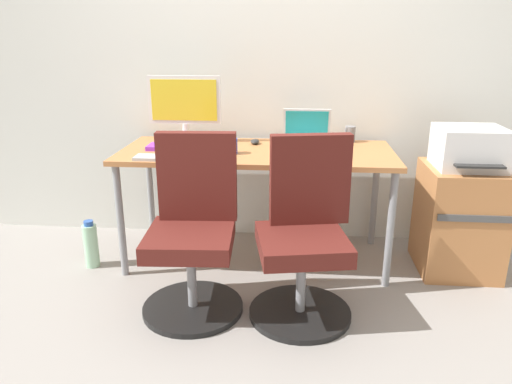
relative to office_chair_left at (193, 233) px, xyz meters
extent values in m
plane|color=gray|center=(0.28, 0.60, -0.42)|extent=(5.28, 5.28, 0.00)
cube|color=silver|center=(0.28, 1.04, 0.88)|extent=(4.40, 0.04, 2.60)
cube|color=#B77542|center=(0.28, 0.60, 0.30)|extent=(1.69, 0.71, 0.03)
cylinder|color=gray|center=(-0.51, 0.30, -0.07)|extent=(0.04, 0.04, 0.71)
cylinder|color=gray|center=(1.08, 0.30, -0.07)|extent=(0.04, 0.04, 0.71)
cylinder|color=gray|center=(-0.51, 0.91, -0.07)|extent=(0.04, 0.04, 0.71)
cylinder|color=gray|center=(1.08, 0.91, -0.07)|extent=(0.04, 0.04, 0.71)
cylinder|color=black|center=(0.00, -0.06, -0.41)|extent=(0.54, 0.54, 0.03)
cylinder|color=gray|center=(0.00, -0.06, -0.22)|extent=(0.05, 0.05, 0.34)
cube|color=#591E19|center=(0.00, -0.06, -0.01)|extent=(0.47, 0.47, 0.09)
cube|color=#591E19|center=(0.01, 0.12, 0.28)|extent=(0.42, 0.10, 0.48)
cylinder|color=black|center=(0.57, -0.06, -0.41)|extent=(0.54, 0.54, 0.03)
cylinder|color=gray|center=(0.57, -0.06, -0.22)|extent=(0.05, 0.05, 0.34)
cube|color=#591E19|center=(0.57, -0.06, -0.01)|extent=(0.51, 0.51, 0.09)
cube|color=#591E19|center=(0.61, 0.12, 0.28)|extent=(0.43, 0.15, 0.48)
cube|color=#B77542|center=(1.55, 0.57, -0.09)|extent=(0.46, 0.48, 0.67)
cube|color=#4C4C4C|center=(1.55, 0.32, 0.01)|extent=(0.41, 0.01, 0.04)
cube|color=silver|center=(1.55, 0.57, 0.36)|extent=(0.38, 0.34, 0.24)
cube|color=#262626|center=(1.55, 0.37, 0.30)|extent=(0.27, 0.06, 0.01)
cylinder|color=#A5D8B2|center=(-0.76, 0.40, -0.28)|extent=(0.09, 0.09, 0.28)
cylinder|color=#2D59B2|center=(-0.76, 0.40, -0.13)|extent=(0.06, 0.06, 0.03)
cylinder|color=silver|center=(-0.21, 0.82, 0.32)|extent=(0.18, 0.18, 0.01)
cylinder|color=silver|center=(-0.21, 0.82, 0.38)|extent=(0.04, 0.04, 0.11)
cube|color=silver|center=(-0.21, 0.82, 0.59)|extent=(0.48, 0.03, 0.31)
cube|color=yellow|center=(-0.21, 0.80, 0.59)|extent=(0.43, 0.00, 0.26)
cube|color=silver|center=(0.59, 0.73, 0.32)|extent=(0.31, 0.22, 0.02)
cube|color=silver|center=(0.59, 0.86, 0.43)|extent=(0.31, 0.05, 0.21)
cube|color=teal|center=(0.59, 0.86, 0.44)|extent=(0.28, 0.04, 0.18)
cube|color=#B7B7B7|center=(-0.23, 0.33, 0.32)|extent=(0.34, 0.12, 0.02)
cube|color=#B7B7B7|center=(0.64, 0.44, 0.32)|extent=(0.34, 0.12, 0.02)
ellipsoid|color=#2D2D2D|center=(0.26, 0.78, 0.33)|extent=(0.06, 0.10, 0.03)
ellipsoid|color=#B7B7B7|center=(-0.05, 0.51, 0.33)|extent=(0.06, 0.10, 0.03)
cylinder|color=blue|center=(0.14, 0.50, 0.36)|extent=(0.08, 0.08, 0.09)
cylinder|color=slate|center=(0.88, 0.90, 0.37)|extent=(0.07, 0.07, 0.10)
cube|color=purple|center=(-0.29, 0.59, 0.33)|extent=(0.21, 0.15, 0.03)
camera|label=1|loc=(0.53, -2.30, 1.00)|focal=33.67mm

